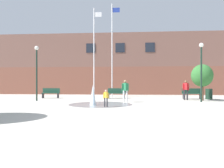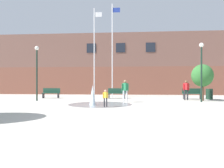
{
  "view_description": "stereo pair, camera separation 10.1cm",
  "coord_description": "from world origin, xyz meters",
  "px_view_note": "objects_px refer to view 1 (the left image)",
  "views": [
    {
      "loc": [
        1.11,
        -8.9,
        1.37
      ],
      "look_at": [
        -0.22,
        7.71,
        1.3
      ],
      "focal_mm": 35.0,
      "sensor_mm": 36.0,
      "label": 1
    },
    {
      "loc": [
        1.21,
        -8.9,
        1.37
      ],
      "look_at": [
        -0.22,
        7.71,
        1.3
      ],
      "focal_mm": 35.0,
      "sensor_mm": 36.0,
      "label": 2
    }
  ],
  "objects_px": {
    "park_bench_under_right_flagpole": "(117,93)",
    "adult_near_bench": "(186,88)",
    "flagpole_left": "(94,50)",
    "lamp_post_left_lane": "(37,65)",
    "lamp_post_right_lane": "(201,64)",
    "flagpole_right": "(112,48)",
    "child_with_pink_shirt": "(106,97)",
    "park_bench_far_left": "(51,93)",
    "street_tree_near_building": "(202,76)",
    "teen_by_trashcan": "(125,89)",
    "park_bench_far_right": "(192,93)",
    "trash_can": "(209,94)"
  },
  "relations": [
    {
      "from": "child_with_pink_shirt",
      "to": "flagpole_right",
      "type": "xyz_separation_m",
      "value": [
        -0.32,
        8.69,
        4.21
      ]
    },
    {
      "from": "park_bench_under_right_flagpole",
      "to": "teen_by_trashcan",
      "type": "bearing_deg",
      "value": -77.62
    },
    {
      "from": "park_bench_far_right",
      "to": "street_tree_near_building",
      "type": "bearing_deg",
      "value": -79.43
    },
    {
      "from": "flagpole_right",
      "to": "adult_near_bench",
      "type": "bearing_deg",
      "value": -26.73
    },
    {
      "from": "teen_by_trashcan",
      "to": "trash_can",
      "type": "height_order",
      "value": "teen_by_trashcan"
    },
    {
      "from": "adult_near_bench",
      "to": "park_bench_under_right_flagpole",
      "type": "bearing_deg",
      "value": -141.29
    },
    {
      "from": "park_bench_under_right_flagpole",
      "to": "lamp_post_right_lane",
      "type": "distance_m",
      "value": 7.4
    },
    {
      "from": "adult_near_bench",
      "to": "child_with_pink_shirt",
      "type": "distance_m",
      "value": 8.1
    },
    {
      "from": "teen_by_trashcan",
      "to": "flagpole_left",
      "type": "xyz_separation_m",
      "value": [
        -3.14,
        5.53,
        3.66
      ]
    },
    {
      "from": "flagpole_left",
      "to": "street_tree_near_building",
      "type": "distance_m",
      "value": 10.13
    },
    {
      "from": "teen_by_trashcan",
      "to": "flagpole_left",
      "type": "bearing_deg",
      "value": 167.6
    },
    {
      "from": "adult_near_bench",
      "to": "child_with_pink_shirt",
      "type": "bearing_deg",
      "value": -84.26
    },
    {
      "from": "street_tree_near_building",
      "to": "park_bench_far_right",
      "type": "bearing_deg",
      "value": 100.57
    },
    {
      "from": "teen_by_trashcan",
      "to": "lamp_post_left_lane",
      "type": "distance_m",
      "value": 7.12
    },
    {
      "from": "park_bench_far_left",
      "to": "park_bench_far_right",
      "type": "distance_m",
      "value": 12.48
    },
    {
      "from": "park_bench_under_right_flagpole",
      "to": "flagpole_left",
      "type": "height_order",
      "value": "flagpole_left"
    },
    {
      "from": "flagpole_left",
      "to": "park_bench_far_left",
      "type": "bearing_deg",
      "value": -154.16
    },
    {
      "from": "park_bench_far_left",
      "to": "adult_near_bench",
      "type": "distance_m",
      "value": 11.76
    },
    {
      "from": "lamp_post_right_lane",
      "to": "trash_can",
      "type": "height_order",
      "value": "lamp_post_right_lane"
    },
    {
      "from": "park_bench_under_right_flagpole",
      "to": "lamp_post_right_lane",
      "type": "relative_size",
      "value": 0.37
    },
    {
      "from": "teen_by_trashcan",
      "to": "street_tree_near_building",
      "type": "distance_m",
      "value": 6.35
    },
    {
      "from": "park_bench_under_right_flagpole",
      "to": "adult_near_bench",
      "type": "height_order",
      "value": "adult_near_bench"
    },
    {
      "from": "lamp_post_left_lane",
      "to": "lamp_post_right_lane",
      "type": "relative_size",
      "value": 0.99
    },
    {
      "from": "park_bench_under_right_flagpole",
      "to": "flagpole_left",
      "type": "distance_m",
      "value": 5.03
    },
    {
      "from": "flagpole_left",
      "to": "park_bench_under_right_flagpole",
      "type": "bearing_deg",
      "value": -37.19
    },
    {
      "from": "park_bench_far_right",
      "to": "trash_can",
      "type": "bearing_deg",
      "value": -10.85
    },
    {
      "from": "park_bench_far_left",
      "to": "lamp_post_left_lane",
      "type": "distance_m",
      "value": 3.75
    },
    {
      "from": "adult_near_bench",
      "to": "lamp_post_left_lane",
      "type": "height_order",
      "value": "lamp_post_left_lane"
    },
    {
      "from": "park_bench_far_left",
      "to": "park_bench_far_right",
      "type": "relative_size",
      "value": 1.0
    },
    {
      "from": "park_bench_under_right_flagpole",
      "to": "adult_near_bench",
      "type": "relative_size",
      "value": 1.01
    },
    {
      "from": "park_bench_far_left",
      "to": "lamp_post_right_lane",
      "type": "distance_m",
      "value": 12.91
    },
    {
      "from": "park_bench_far_left",
      "to": "lamp_post_left_lane",
      "type": "xyz_separation_m",
      "value": [
        -0.0,
        -3.0,
        2.26
      ]
    },
    {
      "from": "adult_near_bench",
      "to": "teen_by_trashcan",
      "type": "height_order",
      "value": "same"
    },
    {
      "from": "flagpole_left",
      "to": "lamp_post_left_lane",
      "type": "relative_size",
      "value": 2.05
    },
    {
      "from": "teen_by_trashcan",
      "to": "lamp_post_left_lane",
      "type": "bearing_deg",
      "value": -138.11
    },
    {
      "from": "street_tree_near_building",
      "to": "flagpole_left",
      "type": "bearing_deg",
      "value": 158.54
    },
    {
      "from": "child_with_pink_shirt",
      "to": "street_tree_near_building",
      "type": "xyz_separation_m",
      "value": [
        7.0,
        5.11,
        1.36
      ]
    },
    {
      "from": "park_bench_far_left",
      "to": "street_tree_near_building",
      "type": "height_order",
      "value": "street_tree_near_building"
    },
    {
      "from": "park_bench_far_right",
      "to": "flagpole_right",
      "type": "distance_m",
      "value": 8.44
    },
    {
      "from": "park_bench_far_right",
      "to": "child_with_pink_shirt",
      "type": "distance_m",
      "value": 9.55
    },
    {
      "from": "park_bench_far_left",
      "to": "street_tree_near_building",
      "type": "xyz_separation_m",
      "value": [
        12.8,
        -1.78,
        1.46
      ]
    },
    {
      "from": "park_bench_far_right",
      "to": "street_tree_near_building",
      "type": "xyz_separation_m",
      "value": [
        0.32,
        -1.71,
        1.46
      ]
    },
    {
      "from": "flagpole_left",
      "to": "lamp_post_right_lane",
      "type": "distance_m",
      "value": 10.06
    },
    {
      "from": "flagpole_left",
      "to": "teen_by_trashcan",
      "type": "bearing_deg",
      "value": -60.44
    },
    {
      "from": "flagpole_right",
      "to": "child_with_pink_shirt",
      "type": "bearing_deg",
      "value": -87.88
    },
    {
      "from": "lamp_post_right_lane",
      "to": "flagpole_left",
      "type": "bearing_deg",
      "value": 150.74
    },
    {
      "from": "park_bench_far_right",
      "to": "flagpole_right",
      "type": "xyz_separation_m",
      "value": [
        -7.0,
        1.87,
        4.31
      ]
    },
    {
      "from": "flagpole_left",
      "to": "street_tree_near_building",
      "type": "height_order",
      "value": "flagpole_left"
    },
    {
      "from": "park_bench_far_right",
      "to": "street_tree_near_building",
      "type": "distance_m",
      "value": 2.27
    },
    {
      "from": "teen_by_trashcan",
      "to": "park_bench_far_right",
      "type": "bearing_deg",
      "value": 81.07
    }
  ]
}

